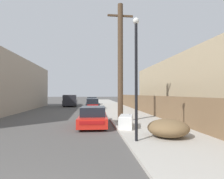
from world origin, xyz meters
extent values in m
cube|color=#ADA89E|center=(5.30, 23.50, 0.06)|extent=(4.20, 63.00, 0.12)
cube|color=silver|center=(3.77, 7.58, 0.45)|extent=(1.13, 1.80, 0.66)
cube|color=white|center=(3.77, 7.58, 0.79)|extent=(1.09, 1.72, 0.03)
cube|color=#333335|center=(4.10, 8.02, 0.82)|extent=(0.08, 0.20, 0.02)
cube|color=gray|center=(3.84, 7.83, 0.81)|extent=(0.74, 0.26, 0.01)
cube|color=gray|center=(3.71, 7.33, 0.81)|extent=(0.74, 0.26, 0.01)
cube|color=red|center=(1.91, 9.01, 0.42)|extent=(1.87, 4.11, 0.55)
cube|color=black|center=(1.89, 8.65, 0.97)|extent=(1.54, 2.00, 0.55)
cube|color=#B21414|center=(1.82, 6.98, 0.52)|extent=(1.33, 0.09, 0.19)
cylinder|color=black|center=(1.23, 10.29, 0.33)|extent=(0.23, 0.66, 0.65)
cylinder|color=black|center=(2.69, 10.23, 0.33)|extent=(0.23, 0.66, 0.65)
cylinder|color=black|center=(1.12, 7.79, 0.33)|extent=(0.23, 0.66, 0.65)
cylinder|color=black|center=(2.58, 7.73, 0.33)|extent=(0.23, 0.66, 0.65)
cube|color=black|center=(1.87, 21.03, 0.50)|extent=(1.84, 4.49, 0.71)
cube|color=black|center=(1.88, 20.86, 1.13)|extent=(1.54, 2.53, 0.56)
cube|color=#B21414|center=(1.94, 18.80, 0.63)|extent=(1.33, 0.07, 0.25)
cylinder|color=black|center=(1.10, 22.39, 0.33)|extent=(0.22, 0.67, 0.66)
cylinder|color=black|center=(2.57, 22.43, 0.33)|extent=(0.22, 0.67, 0.66)
cylinder|color=black|center=(1.18, 19.64, 0.33)|extent=(0.22, 0.67, 0.66)
cylinder|color=black|center=(2.65, 19.68, 0.33)|extent=(0.22, 0.67, 0.66)
cube|color=silver|center=(1.86, 29.50, 0.51)|extent=(1.87, 4.32, 0.72)
cube|color=black|center=(1.86, 29.32, 1.16)|extent=(1.60, 2.42, 0.57)
cube|color=#B21414|center=(1.86, 27.32, 0.64)|extent=(1.44, 0.04, 0.25)
cylinder|color=black|center=(1.06, 30.84, 0.34)|extent=(0.20, 0.67, 0.67)
cylinder|color=black|center=(2.67, 30.83, 0.34)|extent=(0.20, 0.67, 0.67)
cylinder|color=black|center=(1.05, 28.16, 0.34)|extent=(0.20, 0.67, 0.67)
cylinder|color=black|center=(2.66, 28.16, 0.34)|extent=(0.20, 0.67, 0.67)
cube|color=#232328|center=(-1.68, 27.27, 0.62)|extent=(2.38, 5.98, 0.80)
cube|color=#232328|center=(-1.59, 25.66, 1.43)|extent=(2.08, 2.75, 0.84)
cube|color=black|center=(-1.59, 25.66, 1.46)|extent=(2.12, 2.70, 0.46)
cylinder|color=black|center=(-0.71, 25.50, 0.44)|extent=(0.31, 0.89, 0.88)
cylinder|color=black|center=(-2.45, 25.41, 0.44)|extent=(0.31, 0.89, 0.88)
cylinder|color=black|center=(-0.91, 29.14, 0.44)|extent=(0.31, 0.89, 0.88)
cylinder|color=black|center=(-2.65, 29.04, 0.44)|extent=(0.31, 0.89, 0.88)
cylinder|color=#4C3826|center=(3.78, 9.60, 4.23)|extent=(0.37, 0.37, 8.23)
cube|color=#4C3826|center=(3.78, 9.60, 7.52)|extent=(1.80, 0.12, 0.12)
cylinder|color=black|center=(3.63, 4.71, 2.55)|extent=(0.12, 0.12, 4.86)
sphere|color=white|center=(3.63, 4.71, 5.11)|extent=(0.26, 0.26, 0.26)
ellipsoid|color=brown|center=(5.21, 5.17, 0.52)|extent=(1.85, 1.73, 0.80)
cube|color=brown|center=(7.25, 16.05, 1.00)|extent=(0.08, 32.98, 1.76)
cube|color=tan|center=(11.98, 14.68, 2.71)|extent=(6.00, 17.34, 5.42)
camera|label=1|loc=(1.79, -2.36, 2.07)|focal=28.00mm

